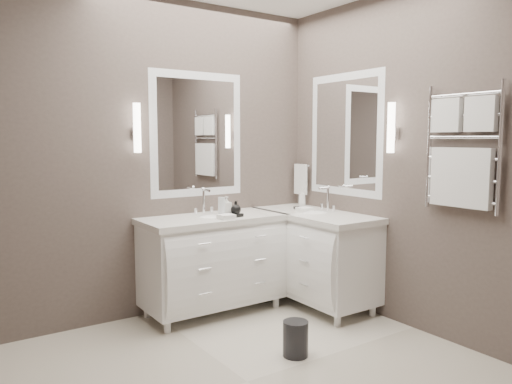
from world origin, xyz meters
TOP-DOWN VIEW (x-y plane):
  - floor at (0.00, 0.00)m, footprint 3.20×3.00m
  - wall_back at (0.00, 1.50)m, footprint 3.20×0.01m
  - wall_front at (0.00, -1.50)m, footprint 3.20×0.01m
  - wall_right at (1.60, 0.00)m, footprint 0.01×3.00m
  - vanity_back at (0.45, 1.23)m, footprint 1.24×0.59m
  - vanity_right at (1.33, 0.90)m, footprint 0.59×1.24m
  - mirror_back at (0.45, 1.49)m, footprint 0.90×0.02m
  - mirror_right at (1.59, 0.80)m, footprint 0.02×0.90m
  - sconce_back at (-0.13, 1.43)m, footprint 0.06×0.06m
  - sconce_right at (1.53, 0.22)m, footprint 0.06×0.06m
  - towel_bar_corner at (1.54, 1.36)m, footprint 0.03×0.22m
  - towel_ladder at (1.55, -0.40)m, footprint 0.06×0.58m
  - waste_bin at (0.49, 0.12)m, footprint 0.19×0.19m
  - amenity_tray_back at (0.56, 1.11)m, footprint 0.19×0.15m
  - amenity_tray_right at (1.34, 1.10)m, footprint 0.15×0.18m
  - water_bottle at (0.47, 1.11)m, footprint 0.07×0.07m
  - soap_bottle_a at (0.53, 1.13)m, footprint 0.07×0.07m
  - soap_bottle_b at (0.59, 1.08)m, footprint 0.11×0.11m
  - soap_bottle_c at (1.34, 1.10)m, footprint 0.08×0.08m

SIDE VIEW (x-z plane):
  - floor at x=0.00m, z-range -0.01..0.00m
  - waste_bin at x=0.49m, z-range 0.00..0.25m
  - vanity_back at x=0.45m, z-range 0.00..0.97m
  - vanity_right at x=1.33m, z-range 0.00..0.97m
  - amenity_tray_right at x=1.34m, z-range 0.85..0.87m
  - amenity_tray_back at x=0.56m, z-range 0.85..0.88m
  - soap_bottle_b at x=0.59m, z-range 0.88..0.99m
  - water_bottle at x=0.47m, z-range 0.85..1.02m
  - soap_bottle_a at x=0.53m, z-range 0.88..1.03m
  - soap_bottle_c at x=1.34m, z-range 0.87..1.05m
  - towel_bar_corner at x=1.54m, z-range 0.97..1.27m
  - wall_back at x=0.00m, z-range 0.00..2.70m
  - wall_front at x=0.00m, z-range 0.00..2.70m
  - wall_right at x=1.60m, z-range 0.00..2.70m
  - towel_ladder at x=1.55m, z-range 0.94..1.84m
  - mirror_back at x=0.45m, z-range 1.00..2.10m
  - mirror_right at x=1.59m, z-range 1.00..2.10m
  - sconce_back at x=-0.13m, z-range 1.39..1.79m
  - sconce_right at x=1.53m, z-range 1.39..1.79m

